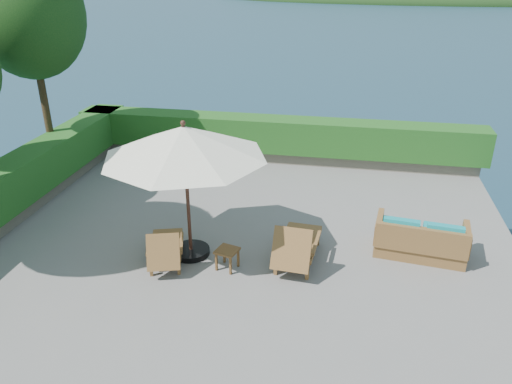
% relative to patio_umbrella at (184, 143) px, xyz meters
% --- Properties ---
extents(ground, '(12.00, 12.00, 0.00)m').
position_rel_patio_umbrella_xyz_m(ground, '(0.92, 0.19, -2.47)').
color(ground, gray).
rests_on(ground, ground).
extents(foundation, '(12.00, 12.00, 3.00)m').
position_rel_patio_umbrella_xyz_m(foundation, '(0.92, 0.19, -4.02)').
color(foundation, '#4E473E').
rests_on(foundation, ocean).
extents(ocean, '(600.00, 600.00, 0.00)m').
position_rel_patio_umbrella_xyz_m(ocean, '(0.92, 0.19, -5.47)').
color(ocean, '#163245').
rests_on(ocean, ground).
extents(planter_wall_far, '(12.00, 0.60, 0.36)m').
position_rel_patio_umbrella_xyz_m(planter_wall_far, '(0.92, 5.79, -2.29)').
color(planter_wall_far, gray).
rests_on(planter_wall_far, ground).
extents(hedge_far, '(12.40, 0.90, 1.00)m').
position_rel_patio_umbrella_xyz_m(hedge_far, '(0.92, 5.79, -1.62)').
color(hedge_far, '#224B15').
rests_on(hedge_far, planter_wall_far).
extents(tree_far, '(2.80, 2.80, 6.03)m').
position_rel_patio_umbrella_xyz_m(tree_far, '(-5.08, 3.39, 1.93)').
color(tree_far, '#44311A').
rests_on(tree_far, ground).
extents(patio_umbrella, '(3.40, 3.40, 2.93)m').
position_rel_patio_umbrella_xyz_m(patio_umbrella, '(0.00, 0.00, 0.00)').
color(patio_umbrella, black).
rests_on(patio_umbrella, ground).
extents(lounge_left, '(1.05, 1.66, 0.89)m').
position_rel_patio_umbrella_xyz_m(lounge_left, '(-0.39, -0.44, -2.10)').
color(lounge_left, brown).
rests_on(lounge_left, ground).
extents(lounge_right, '(0.91, 1.87, 1.05)m').
position_rel_patio_umbrella_xyz_m(lounge_right, '(2.23, 0.05, -2.04)').
color(lounge_right, brown).
rests_on(lounge_right, ground).
extents(side_table, '(0.51, 0.51, 0.44)m').
position_rel_patio_umbrella_xyz_m(side_table, '(0.89, -0.40, -2.11)').
color(side_table, brown).
rests_on(side_table, ground).
extents(wicker_loveseat, '(1.96, 1.18, 0.91)m').
position_rel_patio_umbrella_xyz_m(wicker_loveseat, '(4.74, 0.83, -2.12)').
color(wicker_loveseat, brown).
rests_on(wicker_loveseat, ground).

